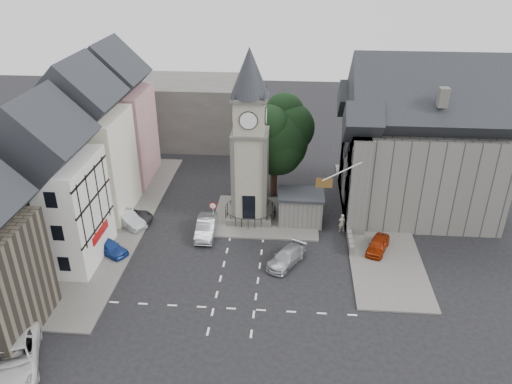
# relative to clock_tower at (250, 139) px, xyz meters

# --- Properties ---
(ground) EXTENTS (120.00, 120.00, 0.00)m
(ground) POSITION_rel_clock_tower_xyz_m (0.00, -7.99, -8.12)
(ground) COLOR black
(ground) RESTS_ON ground
(pavement_west) EXTENTS (6.00, 30.00, 0.14)m
(pavement_west) POSITION_rel_clock_tower_xyz_m (-12.50, -1.99, -8.05)
(pavement_west) COLOR #595651
(pavement_west) RESTS_ON ground
(pavement_east) EXTENTS (6.00, 26.00, 0.14)m
(pavement_east) POSITION_rel_clock_tower_xyz_m (12.00, 0.01, -8.05)
(pavement_east) COLOR #595651
(pavement_east) RESTS_ON ground
(central_island) EXTENTS (10.00, 8.00, 0.16)m
(central_island) POSITION_rel_clock_tower_xyz_m (1.50, 0.01, -8.04)
(central_island) COLOR #595651
(central_island) RESTS_ON ground
(road_markings) EXTENTS (20.00, 8.00, 0.01)m
(road_markings) POSITION_rel_clock_tower_xyz_m (0.00, -13.49, -8.12)
(road_markings) COLOR silver
(road_markings) RESTS_ON ground
(clock_tower) EXTENTS (4.86, 4.86, 16.25)m
(clock_tower) POSITION_rel_clock_tower_xyz_m (0.00, 0.00, 0.00)
(clock_tower) COLOR #4C4944
(clock_tower) RESTS_ON ground
(stone_shelter) EXTENTS (4.30, 3.30, 3.08)m
(stone_shelter) POSITION_rel_clock_tower_xyz_m (4.80, -0.49, -6.57)
(stone_shelter) COLOR #605E58
(stone_shelter) RESTS_ON ground
(town_tree) EXTENTS (7.20, 7.20, 10.80)m
(town_tree) POSITION_rel_clock_tower_xyz_m (2.00, 5.01, -1.15)
(town_tree) COLOR black
(town_tree) RESTS_ON ground
(warning_sign_post) EXTENTS (0.70, 0.19, 2.85)m
(warning_sign_post) POSITION_rel_clock_tower_xyz_m (-3.20, -2.56, -6.09)
(warning_sign_post) COLOR black
(warning_sign_post) RESTS_ON ground
(terrace_pink) EXTENTS (8.10, 7.60, 12.80)m
(terrace_pink) POSITION_rel_clock_tower_xyz_m (-15.50, 8.01, -1.54)
(terrace_pink) COLOR #B67D81
(terrace_pink) RESTS_ON ground
(terrace_cream) EXTENTS (8.10, 7.60, 12.80)m
(terrace_cream) POSITION_rel_clock_tower_xyz_m (-15.50, 0.01, -1.54)
(terrace_cream) COLOR #F1E4CA
(terrace_cream) RESTS_ON ground
(terrace_tudor) EXTENTS (8.10, 7.60, 12.00)m
(terrace_tudor) POSITION_rel_clock_tower_xyz_m (-15.50, -7.99, -1.93)
(terrace_tudor) COLOR silver
(terrace_tudor) RESTS_ON ground
(backdrop_west) EXTENTS (20.00, 10.00, 8.00)m
(backdrop_west) POSITION_rel_clock_tower_xyz_m (-12.00, 20.01, -4.12)
(backdrop_west) COLOR #4C4944
(backdrop_west) RESTS_ON ground
(east_building) EXTENTS (14.40, 11.40, 12.60)m
(east_building) POSITION_rel_clock_tower_xyz_m (15.59, 3.01, -1.86)
(east_building) COLOR #605E58
(east_building) RESTS_ON ground
(east_boundary_wall) EXTENTS (0.40, 16.00, 0.90)m
(east_boundary_wall) POSITION_rel_clock_tower_xyz_m (9.20, 2.01, -7.67)
(east_boundary_wall) COLOR #605E58
(east_boundary_wall) RESTS_ON ground
(flagpole) EXTENTS (3.68, 0.10, 2.74)m
(flagpole) POSITION_rel_clock_tower_xyz_m (8.00, -3.99, -1.12)
(flagpole) COLOR white
(flagpole) RESTS_ON ground
(car_west_blue) EXTENTS (3.99, 3.23, 1.28)m
(car_west_blue) POSITION_rel_clock_tower_xyz_m (-11.50, -7.19, -7.48)
(car_west_blue) COLOR navy
(car_west_blue) RESTS_ON ground
(car_west_silver) EXTENTS (4.19, 3.64, 1.37)m
(car_west_silver) POSITION_rel_clock_tower_xyz_m (-11.40, -2.46, -7.44)
(car_west_silver) COLOR #B5B9BE
(car_west_silver) RESTS_ON ground
(car_west_grey) EXTENTS (4.79, 2.46, 1.29)m
(car_west_grey) POSITION_rel_clock_tower_xyz_m (-11.50, -1.87, -7.47)
(car_west_grey) COLOR #2B2B2D
(car_west_grey) RESTS_ON ground
(car_island_silver) EXTENTS (1.77, 4.70, 1.53)m
(car_island_silver) POSITION_rel_clock_tower_xyz_m (-3.73, -3.49, -7.35)
(car_island_silver) COLOR gray
(car_island_silver) RESTS_ON ground
(car_island_east) EXTENTS (3.71, 4.64, 1.26)m
(car_island_east) POSITION_rel_clock_tower_xyz_m (3.68, -7.49, -7.49)
(car_island_east) COLOR #999CA0
(car_island_east) RESTS_ON ground
(car_east_red) EXTENTS (2.71, 3.89, 1.23)m
(car_east_red) POSITION_rel_clock_tower_xyz_m (11.50, -4.99, -7.50)
(car_east_red) COLOR #922507
(car_east_red) RESTS_ON ground
(van_sw_white) EXTENTS (4.91, 6.60, 1.67)m
(van_sw_white) POSITION_rel_clock_tower_xyz_m (-13.00, -20.10, -7.29)
(van_sw_white) COLOR silver
(van_sw_white) RESTS_ON ground
(pedestrian) EXTENTS (0.73, 0.55, 1.79)m
(pedestrian) POSITION_rel_clock_tower_xyz_m (8.63, -1.93, -7.23)
(pedestrian) COLOR beige
(pedestrian) RESTS_ON ground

